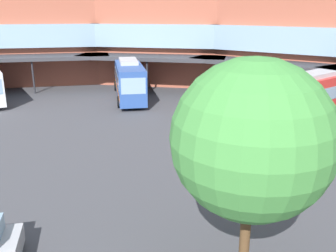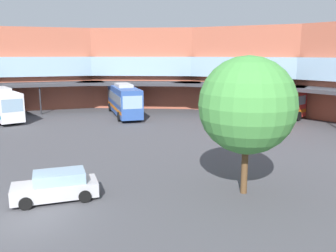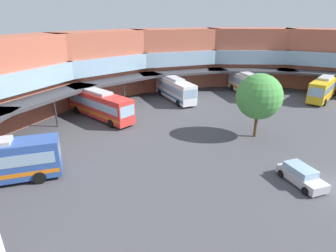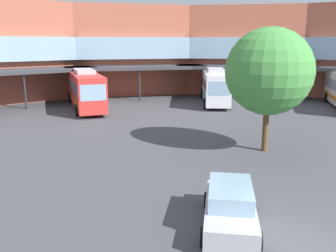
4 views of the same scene
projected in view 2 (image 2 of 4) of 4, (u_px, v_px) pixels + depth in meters
The scene contains 7 objects.
ground_plane at pixel (29, 222), 16.81m from camera, with size 126.81×126.81×0.00m, color #47474C.
station_building at pixel (202, 76), 34.52m from camera, with size 82.95×49.41×11.12m.
bus_0 at pixel (271, 106), 39.42m from camera, with size 6.08×12.52×3.96m.
bus_2 at pixel (124, 100), 45.21m from camera, with size 9.65×10.02×3.99m.
bus_6 at pixel (2, 104), 42.28m from camera, with size 10.26×6.80×3.81m.
parked_car at pixel (56, 186), 19.27m from camera, with size 4.37×4.40×1.53m.
plaza_tree at pixel (247, 105), 19.34m from camera, with size 5.27×5.27×7.60m.
Camera 2 is at (12.80, -11.01, 7.68)m, focal length 38.75 mm.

